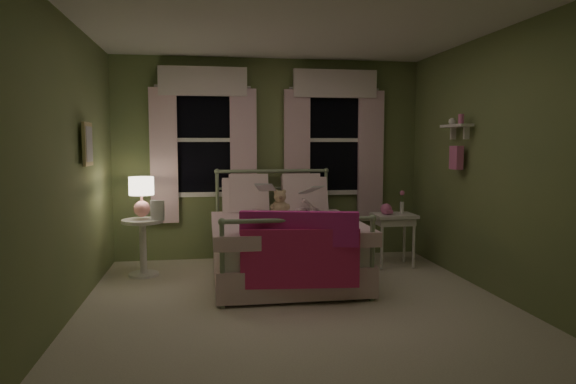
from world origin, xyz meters
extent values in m
plane|color=#EFE4CE|center=(0.00, 0.00, 0.00)|extent=(4.20, 4.20, 0.00)
plane|color=white|center=(0.00, 0.00, 2.60)|extent=(4.20, 4.20, 0.00)
plane|color=#677D4B|center=(0.00, 2.10, 1.30)|extent=(4.00, 0.00, 4.00)
plane|color=#677D4B|center=(0.00, -2.10, 1.30)|extent=(4.00, 0.00, 4.00)
plane|color=#677D4B|center=(-2.00, 0.00, 1.30)|extent=(0.00, 4.20, 4.20)
plane|color=#677D4B|center=(2.00, 0.00, 1.30)|extent=(0.00, 4.20, 4.20)
cube|color=white|center=(0.02, 1.00, 0.42)|extent=(1.44, 1.94, 0.26)
cube|color=white|center=(0.02, 1.00, 0.18)|extent=(1.54, 2.02, 0.30)
cube|color=white|center=(0.02, 0.85, 0.60)|extent=(1.58, 1.75, 0.14)
cylinder|color=#9EB793|center=(-0.67, 1.00, 0.30)|extent=(0.04, 1.90, 0.04)
cylinder|color=#9EB793|center=(0.71, 1.00, 0.30)|extent=(0.04, 1.90, 0.04)
cylinder|color=#9EB793|center=(-0.69, 1.97, 0.57)|extent=(0.04, 0.04, 1.15)
cylinder|color=#9EB793|center=(0.73, 1.97, 0.57)|extent=(0.04, 0.04, 1.15)
sphere|color=#9EB793|center=(-0.69, 1.97, 1.15)|extent=(0.07, 0.07, 0.07)
sphere|color=#9EB793|center=(0.73, 1.97, 1.15)|extent=(0.07, 0.07, 0.07)
cylinder|color=#9EB793|center=(0.02, 1.97, 1.15)|extent=(1.42, 0.04, 0.04)
cylinder|color=#9EB793|center=(0.02, 1.97, 0.93)|extent=(1.38, 0.03, 0.03)
cylinder|color=#9EB793|center=(-0.69, 0.03, 0.40)|extent=(0.04, 0.04, 0.80)
cylinder|color=#9EB793|center=(0.73, 0.03, 0.40)|extent=(0.04, 0.04, 0.80)
sphere|color=#9EB793|center=(-0.69, 0.03, 0.80)|extent=(0.07, 0.07, 0.07)
sphere|color=#9EB793|center=(0.73, 0.03, 0.80)|extent=(0.07, 0.07, 0.07)
cylinder|color=#9EB793|center=(0.02, 0.03, 0.80)|extent=(1.42, 0.04, 0.04)
cube|color=white|center=(-0.36, 1.70, 0.80)|extent=(0.55, 0.32, 0.57)
cube|color=white|center=(0.40, 1.70, 0.80)|extent=(0.55, 0.32, 0.57)
cube|color=white|center=(-0.31, 1.70, 0.88)|extent=(0.48, 0.30, 0.51)
cube|color=white|center=(0.35, 1.70, 0.88)|extent=(0.48, 0.30, 0.51)
cube|color=#D92A93|center=(0.02, 0.03, 0.72)|extent=(1.09, 0.34, 0.32)
cube|color=#E62D72|center=(0.02, -0.04, 0.45)|extent=(1.10, 0.15, 0.55)
imported|color=#F7D1DD|center=(-0.26, 1.45, 0.93)|extent=(0.29, 0.23, 0.72)
imported|color=#F7D1DD|center=(0.30, 1.45, 0.94)|extent=(0.41, 0.35, 0.73)
imported|color=beige|center=(-0.26, 1.20, 0.96)|extent=(0.22, 0.17, 0.26)
imported|color=beige|center=(0.30, 1.20, 0.92)|extent=(0.23, 0.19, 0.26)
sphere|color=tan|center=(0.02, 1.30, 0.75)|extent=(0.20, 0.20, 0.20)
sphere|color=tan|center=(0.02, 1.28, 0.89)|extent=(0.14, 0.14, 0.14)
sphere|color=tan|center=(-0.03, 1.28, 0.95)|extent=(0.05, 0.05, 0.05)
sphere|color=tan|center=(0.06, 1.28, 0.95)|extent=(0.05, 0.05, 0.05)
sphere|color=tan|center=(-0.06, 1.27, 0.77)|extent=(0.08, 0.08, 0.08)
sphere|color=tan|center=(0.10, 1.27, 0.77)|extent=(0.08, 0.08, 0.08)
sphere|color=#8C6B51|center=(0.02, 1.22, 0.89)|extent=(0.05, 0.05, 0.05)
cylinder|color=white|center=(-1.55, 1.34, 0.63)|extent=(0.46, 0.46, 0.04)
cylinder|color=white|center=(-1.55, 1.34, 0.32)|extent=(0.08, 0.08, 0.60)
cylinder|color=white|center=(-1.55, 1.34, 0.01)|extent=(0.34, 0.34, 0.03)
sphere|color=pink|center=(-1.55, 1.34, 0.77)|extent=(0.18, 0.18, 0.18)
cylinder|color=pink|center=(-1.55, 1.34, 0.89)|extent=(0.03, 0.03, 0.11)
cylinder|color=#FFEAC6|center=(-1.55, 1.34, 1.03)|extent=(0.28, 0.28, 0.20)
imported|color=beige|center=(-1.45, 1.26, 0.66)|extent=(0.22, 0.26, 0.02)
cube|color=white|center=(1.43, 1.31, 0.63)|extent=(0.50, 0.40, 0.04)
cube|color=white|center=(1.43, 1.31, 0.56)|extent=(0.44, 0.34, 0.08)
cylinder|color=white|center=(1.23, 1.16, 0.31)|extent=(0.04, 0.04, 0.60)
cylinder|color=white|center=(1.63, 1.16, 0.31)|extent=(0.04, 0.04, 0.60)
cylinder|color=white|center=(1.23, 1.46, 0.31)|extent=(0.04, 0.04, 0.60)
cylinder|color=white|center=(1.63, 1.46, 0.31)|extent=(0.04, 0.04, 0.60)
sphere|color=pink|center=(1.33, 1.31, 0.71)|extent=(0.14, 0.14, 0.14)
cube|color=pink|center=(1.33, 1.22, 0.69)|extent=(0.11, 0.07, 0.04)
cylinder|color=white|center=(1.55, 1.36, 0.72)|extent=(0.05, 0.05, 0.14)
cylinder|color=#4C7F3F|center=(1.55, 1.36, 0.83)|extent=(0.01, 0.01, 0.12)
sphere|color=pink|center=(1.55, 1.36, 0.90)|extent=(0.06, 0.06, 0.06)
cube|color=black|center=(-0.85, 2.08, 1.55)|extent=(0.76, 0.02, 1.35)
cube|color=white|center=(-0.85, 2.06, 2.25)|extent=(0.84, 0.05, 0.06)
cube|color=white|center=(-0.85, 2.06, 0.85)|extent=(0.84, 0.05, 0.06)
cube|color=white|center=(-1.25, 2.06, 1.55)|extent=(0.06, 0.05, 1.40)
cube|color=white|center=(-0.45, 2.06, 1.55)|extent=(0.06, 0.05, 1.40)
cube|color=white|center=(-0.85, 2.06, 1.55)|extent=(0.76, 0.04, 0.05)
cube|color=white|center=(-1.35, 2.02, 1.35)|extent=(0.34, 0.06, 1.70)
cube|color=silver|center=(-0.35, 2.02, 1.35)|extent=(0.34, 0.06, 1.70)
cube|color=white|center=(-0.85, 2.00, 2.28)|extent=(1.10, 0.08, 0.36)
cylinder|color=white|center=(-0.85, 2.04, 2.22)|extent=(1.20, 0.03, 0.03)
cube|color=black|center=(0.85, 2.08, 1.55)|extent=(0.76, 0.02, 1.35)
cube|color=white|center=(0.85, 2.06, 2.25)|extent=(0.84, 0.05, 0.06)
cube|color=white|center=(0.85, 2.06, 0.85)|extent=(0.84, 0.05, 0.06)
cube|color=white|center=(0.45, 2.06, 1.55)|extent=(0.06, 0.05, 1.40)
cube|color=white|center=(1.25, 2.06, 1.55)|extent=(0.06, 0.05, 1.40)
cube|color=white|center=(0.85, 2.06, 1.55)|extent=(0.76, 0.04, 0.05)
cube|color=silver|center=(0.35, 2.02, 1.35)|extent=(0.34, 0.06, 1.70)
cube|color=white|center=(1.35, 2.02, 1.35)|extent=(0.34, 0.06, 1.70)
cube|color=white|center=(0.85, 2.00, 2.28)|extent=(1.10, 0.08, 0.36)
cylinder|color=white|center=(0.85, 2.04, 2.22)|extent=(1.20, 0.03, 0.03)
cube|color=white|center=(1.89, 0.70, 1.70)|extent=(0.15, 0.50, 0.03)
cube|color=white|center=(1.93, 0.55, 1.62)|extent=(0.06, 0.03, 0.14)
cube|color=white|center=(1.93, 0.85, 1.62)|extent=(0.06, 0.03, 0.14)
cylinder|color=pink|center=(1.89, 0.60, 1.77)|extent=(0.06, 0.06, 0.10)
sphere|color=white|center=(1.89, 0.80, 1.75)|extent=(0.08, 0.08, 0.08)
cube|color=pink|center=(1.90, 0.70, 1.35)|extent=(0.08, 0.18, 0.26)
cube|color=beige|center=(-1.95, 0.60, 1.50)|extent=(0.03, 0.32, 0.42)
cube|color=silver|center=(-1.94, 0.60, 1.50)|extent=(0.01, 0.25, 0.34)
camera|label=1|loc=(-0.81, -4.60, 1.51)|focal=32.00mm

